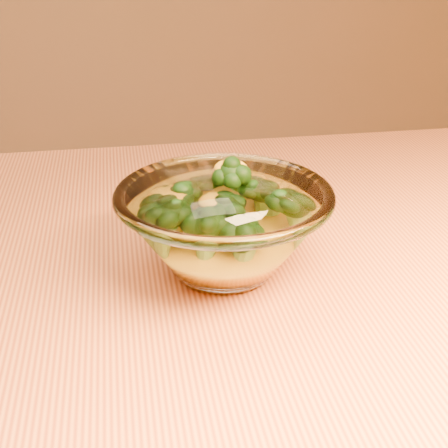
% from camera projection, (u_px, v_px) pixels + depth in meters
% --- Properties ---
extents(table, '(1.20, 0.80, 0.75)m').
position_uv_depth(table, '(154.00, 379.00, 0.60)').
color(table, '#B86C37').
rests_on(table, ground).
extents(glass_bowl, '(0.20, 0.20, 0.09)m').
position_uv_depth(glass_bowl, '(224.00, 228.00, 0.57)').
color(glass_bowl, white).
rests_on(glass_bowl, table).
extents(cheese_sauce, '(0.11, 0.11, 0.03)m').
position_uv_depth(cheese_sauce, '(224.00, 246.00, 0.58)').
color(cheese_sauce, orange).
rests_on(cheese_sauce, glass_bowl).
extents(broccoli_heap, '(0.14, 0.11, 0.08)m').
position_uv_depth(broccoli_heap, '(218.00, 212.00, 0.57)').
color(broccoli_heap, black).
rests_on(broccoli_heap, cheese_sauce).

